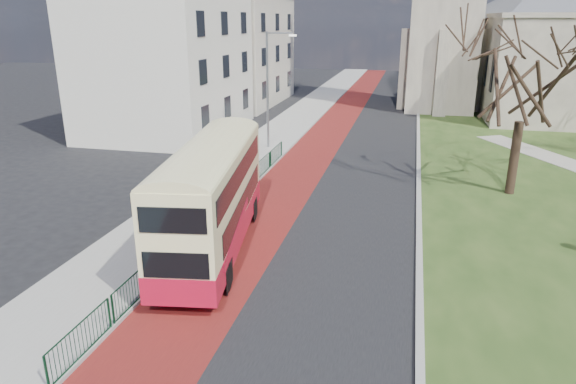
% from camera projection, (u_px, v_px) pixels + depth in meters
% --- Properties ---
extents(ground, '(160.00, 160.00, 0.00)m').
position_uv_depth(ground, '(255.00, 265.00, 19.60)').
color(ground, black).
rests_on(ground, ground).
extents(road_carriageway, '(9.00, 120.00, 0.01)m').
position_uv_depth(road_carriageway, '(354.00, 147.00, 37.70)').
color(road_carriageway, black).
rests_on(road_carriageway, ground).
extents(bus_lane, '(3.40, 120.00, 0.01)m').
position_uv_depth(bus_lane, '(318.00, 145.00, 38.29)').
color(bus_lane, '#591414').
rests_on(bus_lane, ground).
extents(pavement_west, '(4.00, 120.00, 0.12)m').
position_uv_depth(pavement_west, '(269.00, 141.00, 39.11)').
color(pavement_west, gray).
rests_on(pavement_west, ground).
extents(kerb_west, '(0.25, 120.00, 0.13)m').
position_uv_depth(kerb_west, '(294.00, 143.00, 38.67)').
color(kerb_west, '#999993').
rests_on(kerb_west, ground).
extents(kerb_east, '(0.25, 80.00, 0.13)m').
position_uv_depth(kerb_east, '(418.00, 143.00, 38.50)').
color(kerb_east, '#999993').
rests_on(kerb_east, ground).
extents(pedestrian_railing, '(0.07, 24.00, 1.12)m').
position_uv_depth(pedestrian_railing, '(219.00, 209.00, 23.76)').
color(pedestrian_railing, '#0B321C').
rests_on(pedestrian_railing, ground).
extents(street_block_near, '(10.30, 14.30, 13.00)m').
position_uv_depth(street_block_near, '(166.00, 51.00, 40.87)').
color(street_block_near, silver).
rests_on(street_block_near, ground).
extents(street_block_far, '(10.30, 16.30, 11.50)m').
position_uv_depth(street_block_far, '(233.00, 49.00, 55.85)').
color(street_block_far, beige).
rests_on(street_block_far, ground).
extents(streetlamp, '(2.13, 0.18, 8.00)m').
position_uv_depth(streetlamp, '(270.00, 84.00, 35.67)').
color(streetlamp, gray).
rests_on(streetlamp, pavement_west).
extents(bus, '(4.01, 10.59, 4.32)m').
position_uv_depth(bus, '(212.00, 192.00, 20.09)').
color(bus, '#AD0F2A').
rests_on(bus, ground).
extents(winter_tree_near, '(8.38, 8.38, 9.97)m').
position_uv_depth(winter_tree_near, '(528.00, 61.00, 25.35)').
color(winter_tree_near, '#312218').
rests_on(winter_tree_near, grass_green).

